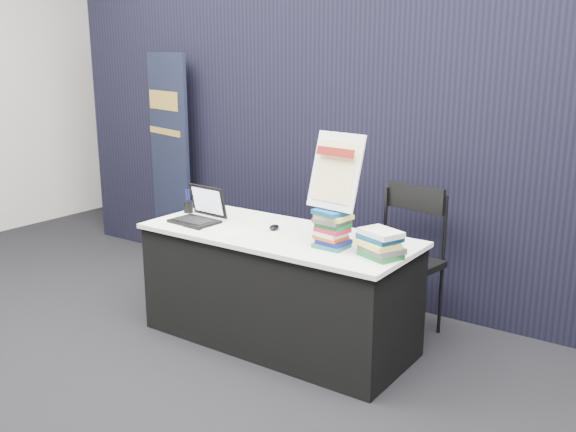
{
  "coord_description": "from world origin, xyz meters",
  "views": [
    {
      "loc": [
        2.32,
        -2.63,
        1.87
      ],
      "look_at": [
        0.08,
        0.55,
        0.87
      ],
      "focal_mm": 40.0,
      "sensor_mm": 36.0,
      "label": 1
    }
  ],
  "objects_px": {
    "info_sign": "(336,172)",
    "book_stack_tall": "(332,229)",
    "stacking_chair": "(402,256)",
    "display_table": "(278,287)",
    "book_stack_short": "(380,243)",
    "pullup_banner": "(168,168)",
    "laptop": "(198,214)"
  },
  "relations": [
    {
      "from": "book_stack_short",
      "to": "display_table",
      "type": "bearing_deg",
      "value": 174.25
    },
    {
      "from": "book_stack_tall",
      "to": "stacking_chair",
      "type": "distance_m",
      "value": 0.73
    },
    {
      "from": "display_table",
      "to": "book_stack_tall",
      "type": "height_order",
      "value": "book_stack_tall"
    },
    {
      "from": "book_stack_tall",
      "to": "info_sign",
      "type": "relative_size",
      "value": 0.5
    },
    {
      "from": "laptop",
      "to": "book_stack_short",
      "type": "bearing_deg",
      "value": 4.64
    },
    {
      "from": "info_sign",
      "to": "book_stack_tall",
      "type": "bearing_deg",
      "value": -82.4
    },
    {
      "from": "display_table",
      "to": "stacking_chair",
      "type": "bearing_deg",
      "value": 42.26
    },
    {
      "from": "pullup_banner",
      "to": "book_stack_tall",
      "type": "bearing_deg",
      "value": -7.3
    },
    {
      "from": "book_stack_short",
      "to": "info_sign",
      "type": "xyz_separation_m",
      "value": [
        -0.31,
        0.02,
        0.37
      ]
    },
    {
      "from": "book_stack_short",
      "to": "pullup_banner",
      "type": "xyz_separation_m",
      "value": [
        -2.71,
        1.02,
        -0.0
      ]
    },
    {
      "from": "display_table",
      "to": "laptop",
      "type": "bearing_deg",
      "value": -170.68
    },
    {
      "from": "display_table",
      "to": "info_sign",
      "type": "xyz_separation_m",
      "value": [
        0.45,
        -0.05,
        0.82
      ]
    },
    {
      "from": "display_table",
      "to": "laptop",
      "type": "distance_m",
      "value": 0.74
    },
    {
      "from": "book_stack_tall",
      "to": "stacking_chair",
      "type": "bearing_deg",
      "value": 76.15
    },
    {
      "from": "display_table",
      "to": "info_sign",
      "type": "bearing_deg",
      "value": -6.69
    },
    {
      "from": "display_table",
      "to": "stacking_chair",
      "type": "distance_m",
      "value": 0.85
    },
    {
      "from": "display_table",
      "to": "laptop",
      "type": "relative_size",
      "value": 5.54
    },
    {
      "from": "display_table",
      "to": "pullup_banner",
      "type": "height_order",
      "value": "pullup_banner"
    },
    {
      "from": "book_stack_tall",
      "to": "pullup_banner",
      "type": "bearing_deg",
      "value": 156.75
    },
    {
      "from": "display_table",
      "to": "laptop",
      "type": "height_order",
      "value": "laptop"
    },
    {
      "from": "display_table",
      "to": "book_stack_short",
      "type": "relative_size",
      "value": 6.68
    },
    {
      "from": "display_table",
      "to": "book_stack_tall",
      "type": "bearing_deg",
      "value": -10.47
    },
    {
      "from": "laptop",
      "to": "info_sign",
      "type": "bearing_deg",
      "value": 6.21
    },
    {
      "from": "book_stack_tall",
      "to": "book_stack_short",
      "type": "bearing_deg",
      "value": 1.23
    },
    {
      "from": "stacking_chair",
      "to": "book_stack_tall",
      "type": "bearing_deg",
      "value": -95.02
    },
    {
      "from": "pullup_banner",
      "to": "book_stack_short",
      "type": "bearing_deg",
      "value": -4.74
    },
    {
      "from": "pullup_banner",
      "to": "info_sign",
      "type": "bearing_deg",
      "value": -6.68
    },
    {
      "from": "laptop",
      "to": "book_stack_tall",
      "type": "bearing_deg",
      "value": 4.53
    },
    {
      "from": "laptop",
      "to": "stacking_chair",
      "type": "bearing_deg",
      "value": 32.23
    },
    {
      "from": "info_sign",
      "to": "stacking_chair",
      "type": "relative_size",
      "value": 0.45
    },
    {
      "from": "stacking_chair",
      "to": "pullup_banner",
      "type": "bearing_deg",
      "value": -179.89
    },
    {
      "from": "pullup_banner",
      "to": "stacking_chair",
      "type": "xyz_separation_m",
      "value": [
        2.56,
        -0.39,
        -0.27
      ]
    }
  ]
}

